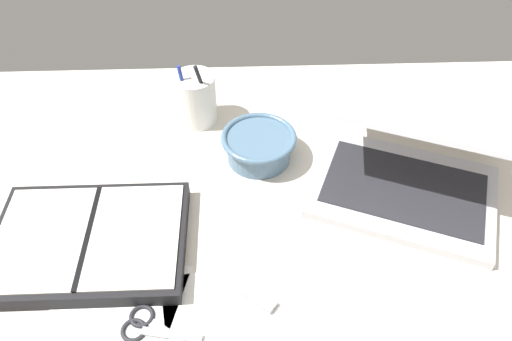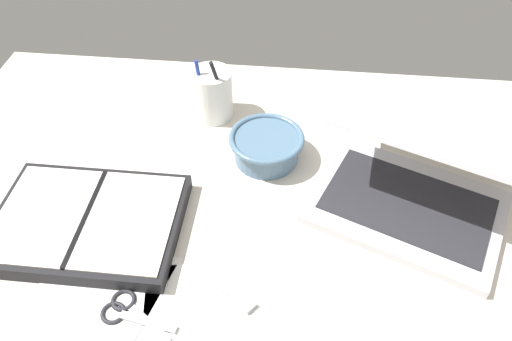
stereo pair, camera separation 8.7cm
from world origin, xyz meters
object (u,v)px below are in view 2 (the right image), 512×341
object	(u,v)px
bowl	(266,146)
planner	(88,222)
laptop	(416,182)
pen_cup	(212,94)
scissors	(125,310)

from	to	relation	value
bowl	planner	size ratio (longest dim) A/B	0.46
bowl	planner	distance (cm)	35.72
laptop	pen_cup	world-z (taller)	laptop
scissors	laptop	bearing A→B (deg)	53.25
laptop	bowl	distance (cm)	28.59
laptop	pen_cup	bearing A→B (deg)	174.43
bowl	scissors	world-z (taller)	bowl
laptop	scissors	bearing A→B (deg)	-126.77
laptop	scissors	xyz separation A→B (cm)	(-45.42, -27.18, -4.80)
pen_cup	scissors	xyz separation A→B (cm)	(-5.53, -48.31, -5.15)
pen_cup	planner	distance (cm)	37.31
bowl	scissors	bearing A→B (deg)	-116.99
pen_cup	scissors	distance (cm)	48.90
pen_cup	scissors	world-z (taller)	pen_cup
laptop	bowl	xyz separation A→B (cm)	(-27.21, 8.58, -1.88)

